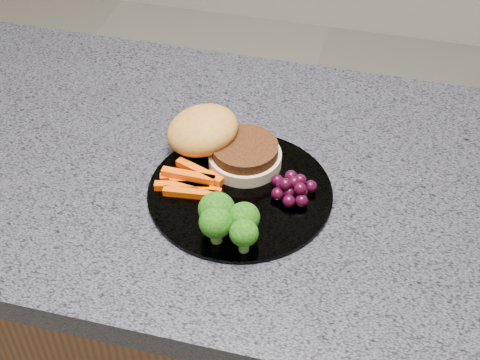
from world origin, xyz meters
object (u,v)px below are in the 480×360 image
Objects in this scene: plate at (240,192)px; grape_bunch at (293,188)px; island_cabinet at (193,339)px; burger at (217,141)px.

plate is 3.98× the size of grape_bunch.
island_cabinet is at bearing 167.96° from grape_bunch.
burger is 0.14m from grape_bunch.
grape_bunch is (0.18, -0.04, 0.49)m from island_cabinet.
plate reaches higher than island_cabinet.
grape_bunch reaches higher than plate.
burger is 2.79× the size of grape_bunch.
grape_bunch is (0.12, -0.06, -0.01)m from burger.
plate is at bearing -172.39° from grape_bunch.
plate is (0.11, -0.05, 0.47)m from island_cabinet.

